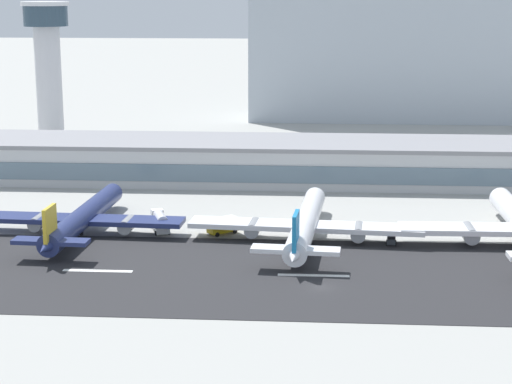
{
  "coord_description": "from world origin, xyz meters",
  "views": [
    {
      "loc": [
        -1.25,
        -137.83,
        47.34
      ],
      "look_at": [
        -12.91,
        32.6,
        8.12
      ],
      "focal_mm": 63.08,
      "sensor_mm": 36.0,
      "label": 1
    }
  ],
  "objects_px": {
    "distant_hotel_block": "(408,50)",
    "control_tower": "(48,60)",
    "terminal_building": "(306,161)",
    "service_fuel_truck_0": "(160,221)",
    "service_baggage_tug_2": "(391,239)",
    "service_box_truck_1": "(223,225)",
    "airliner_blue_tail_gate_1": "(305,226)",
    "airliner_gold_tail_gate_0": "(81,219)"
  },
  "relations": [
    {
      "from": "distant_hotel_block",
      "to": "control_tower",
      "type": "bearing_deg",
      "value": -149.3
    },
    {
      "from": "terminal_building",
      "to": "distant_hotel_block",
      "type": "height_order",
      "value": "distant_hotel_block"
    },
    {
      "from": "service_fuel_truck_0",
      "to": "service_baggage_tug_2",
      "type": "height_order",
      "value": "service_fuel_truck_0"
    },
    {
      "from": "control_tower",
      "to": "terminal_building",
      "type": "bearing_deg",
      "value": -30.3
    },
    {
      "from": "service_fuel_truck_0",
      "to": "service_box_truck_1",
      "type": "relative_size",
      "value": 1.45
    },
    {
      "from": "service_box_truck_1",
      "to": "service_baggage_tug_2",
      "type": "height_order",
      "value": "service_box_truck_1"
    },
    {
      "from": "airliner_blue_tail_gate_1",
      "to": "service_fuel_truck_0",
      "type": "height_order",
      "value": "airliner_blue_tail_gate_1"
    },
    {
      "from": "distant_hotel_block",
      "to": "service_box_truck_1",
      "type": "distance_m",
      "value": 171.74
    },
    {
      "from": "service_fuel_truck_0",
      "to": "service_box_truck_1",
      "type": "xyz_separation_m",
      "value": [
        12.59,
        -1.19,
        -0.24
      ]
    },
    {
      "from": "terminal_building",
      "to": "distant_hotel_block",
      "type": "xyz_separation_m",
      "value": [
        35.25,
        112.31,
        19.61
      ]
    },
    {
      "from": "distant_hotel_block",
      "to": "service_baggage_tug_2",
      "type": "relative_size",
      "value": 34.04
    },
    {
      "from": "service_fuel_truck_0",
      "to": "control_tower",
      "type": "bearing_deg",
      "value": 8.56
    },
    {
      "from": "airliner_blue_tail_gate_1",
      "to": "service_fuel_truck_0",
      "type": "distance_m",
      "value": 29.41
    },
    {
      "from": "control_tower",
      "to": "service_baggage_tug_2",
      "type": "bearing_deg",
      "value": -46.8
    },
    {
      "from": "control_tower",
      "to": "service_box_truck_1",
      "type": "distance_m",
      "value": 116.42
    },
    {
      "from": "airliner_blue_tail_gate_1",
      "to": "service_box_truck_1",
      "type": "distance_m",
      "value": 16.94
    },
    {
      "from": "service_baggage_tug_2",
      "to": "service_box_truck_1",
      "type": "bearing_deg",
      "value": -93.36
    },
    {
      "from": "service_fuel_truck_0",
      "to": "airliner_blue_tail_gate_1",
      "type": "bearing_deg",
      "value": -120.86
    },
    {
      "from": "control_tower",
      "to": "airliner_gold_tail_gate_0",
      "type": "distance_m",
      "value": 106.51
    },
    {
      "from": "airliner_gold_tail_gate_0",
      "to": "airliner_blue_tail_gate_1",
      "type": "bearing_deg",
      "value": -90.01
    },
    {
      "from": "service_baggage_tug_2",
      "to": "terminal_building",
      "type": "bearing_deg",
      "value": -157.35
    },
    {
      "from": "terminal_building",
      "to": "service_baggage_tug_2",
      "type": "height_order",
      "value": "terminal_building"
    },
    {
      "from": "service_fuel_truck_0",
      "to": "airliner_gold_tail_gate_0",
      "type": "bearing_deg",
      "value": 85.24
    },
    {
      "from": "distant_hotel_block",
      "to": "service_baggage_tug_2",
      "type": "distance_m",
      "value": 170.26
    },
    {
      "from": "terminal_building",
      "to": "service_baggage_tug_2",
      "type": "bearing_deg",
      "value": -72.98
    },
    {
      "from": "airliner_blue_tail_gate_1",
      "to": "service_fuel_truck_0",
      "type": "bearing_deg",
      "value": 82.66
    },
    {
      "from": "airliner_gold_tail_gate_0",
      "to": "distant_hotel_block",
      "type": "bearing_deg",
      "value": -22.42
    },
    {
      "from": "service_fuel_truck_0",
      "to": "service_baggage_tug_2",
      "type": "distance_m",
      "value": 45.41
    },
    {
      "from": "airliner_gold_tail_gate_0",
      "to": "control_tower",
      "type": "bearing_deg",
      "value": 22.4
    },
    {
      "from": "control_tower",
      "to": "service_baggage_tug_2",
      "type": "xyz_separation_m",
      "value": [
        94.48,
        -100.62,
        -24.75
      ]
    },
    {
      "from": "distant_hotel_block",
      "to": "airliner_gold_tail_gate_0",
      "type": "xyz_separation_m",
      "value": [
        -78.0,
        -165.08,
        -21.53
      ]
    },
    {
      "from": "terminal_building",
      "to": "service_fuel_truck_0",
      "type": "relative_size",
      "value": 18.68
    },
    {
      "from": "terminal_building",
      "to": "control_tower",
      "type": "height_order",
      "value": "control_tower"
    },
    {
      "from": "distant_hotel_block",
      "to": "airliner_blue_tail_gate_1",
      "type": "bearing_deg",
      "value": -101.66
    },
    {
      "from": "distant_hotel_block",
      "to": "service_fuel_truck_0",
      "type": "relative_size",
      "value": 12.81
    },
    {
      "from": "distant_hotel_block",
      "to": "airliner_blue_tail_gate_1",
      "type": "distance_m",
      "value": 172.13
    },
    {
      "from": "airliner_gold_tail_gate_0",
      "to": "service_baggage_tug_2",
      "type": "height_order",
      "value": "airliner_gold_tail_gate_0"
    },
    {
      "from": "service_box_truck_1",
      "to": "service_baggage_tug_2",
      "type": "bearing_deg",
      "value": 130.92
    },
    {
      "from": "distant_hotel_block",
      "to": "service_fuel_truck_0",
      "type": "xyz_separation_m",
      "value": [
        -63.28,
        -161.3,
        -22.66
      ]
    },
    {
      "from": "terminal_building",
      "to": "airliner_gold_tail_gate_0",
      "type": "distance_m",
      "value": 67.94
    },
    {
      "from": "service_box_truck_1",
      "to": "distant_hotel_block",
      "type": "bearing_deg",
      "value": -147.42
    },
    {
      "from": "airliner_gold_tail_gate_0",
      "to": "service_fuel_truck_0",
      "type": "bearing_deg",
      "value": -72.75
    }
  ]
}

